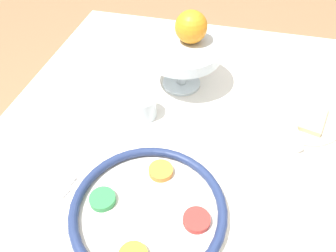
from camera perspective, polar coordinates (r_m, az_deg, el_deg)
dining_table at (r=1.12m, az=4.25°, el=-16.03°), size 1.16×1.06×0.77m
seder_plate at (r=0.68m, az=-3.43°, el=-14.37°), size 0.32×0.32×0.03m
wine_glass at (r=0.56m, az=15.14°, el=-20.08°), size 0.08×0.08×0.14m
fruit_stand at (r=0.91m, az=2.54°, el=12.37°), size 0.21×0.21×0.13m
orange_fruit at (r=0.89m, az=4.04°, el=16.84°), size 0.09×0.09×0.09m
bread_plate at (r=0.92m, az=22.45°, el=1.31°), size 0.19×0.19×0.02m
napkin_roll at (r=0.87m, az=20.02°, el=0.53°), size 0.17×0.07×0.04m
cup_near at (r=0.85m, az=-4.57°, el=3.41°), size 0.08×0.08×0.06m
fork_left at (r=0.79m, az=-21.94°, el=-8.09°), size 0.07×0.18×0.01m
fork_right at (r=0.80m, az=-20.92°, el=-6.45°), size 0.06×0.18×0.01m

